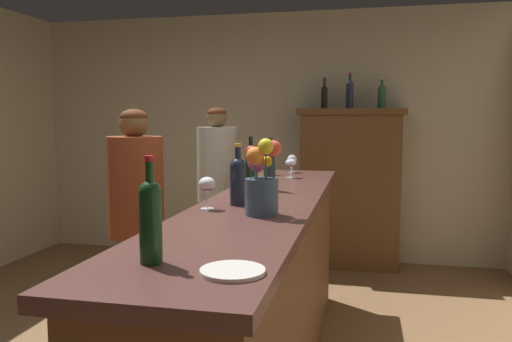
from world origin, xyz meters
name	(u,v)px	position (x,y,z in m)	size (l,w,h in m)	color
wall_back	(263,137)	(0.00, 2.97, 1.30)	(5.12, 0.12, 2.61)	#C0B395
bar_counter	(263,295)	(0.56, 0.21, 0.54)	(0.58, 3.11, 1.07)	brown
display_cabinet	(350,185)	(0.95, 2.68, 0.83)	(1.05, 0.39, 1.60)	brown
wine_bottle_chardonnay	(238,179)	(0.48, 0.00, 1.20)	(0.08, 0.08, 0.30)	#1B2232
wine_bottle_syrah	(270,167)	(0.54, 0.54, 1.20)	(0.07, 0.07, 0.32)	#1D2939
wine_bottle_rose	(150,217)	(0.48, -1.03, 1.20)	(0.07, 0.07, 0.32)	#143B1A
wine_bottle_riesling	(251,163)	(0.37, 0.77, 1.21)	(0.07, 0.07, 0.31)	black
wine_glass_front	(207,186)	(0.36, -0.14, 1.18)	(0.08, 0.08, 0.15)	white
wine_glass_mid	(270,160)	(0.38, 1.38, 1.18)	(0.07, 0.07, 0.15)	white
wine_glass_rear	(291,164)	(0.57, 1.21, 1.17)	(0.08, 0.08, 0.14)	white
wine_glass_spare	(292,161)	(0.52, 1.57, 1.16)	(0.08, 0.08, 0.14)	white
flower_arrangement	(261,182)	(0.64, -0.23, 1.21)	(0.16, 0.15, 0.34)	#344C61
cheese_plate	(233,271)	(0.74, -1.07, 1.07)	(0.18, 0.18, 0.01)	white
display_bottle_left	(324,96)	(0.69, 2.68, 1.72)	(0.06, 0.06, 0.31)	black
display_bottle_midleft	(350,93)	(0.93, 2.68, 1.75)	(0.07, 0.07, 0.35)	#20273B
display_bottle_center	(382,95)	(1.24, 2.68, 1.72)	(0.08, 0.08, 0.30)	#294F34
patron_near_entrance	(137,225)	(-0.26, 0.40, 0.85)	(0.33, 0.33, 1.55)	#4F6D47
patron_in_navy	(217,193)	(-0.12, 1.66, 0.87)	(0.34, 0.34, 1.59)	maroon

